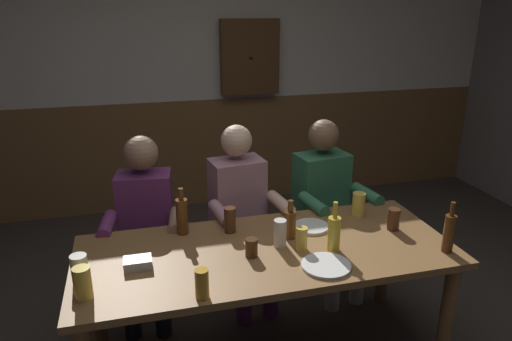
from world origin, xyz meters
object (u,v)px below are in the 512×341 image
bottle_2 (449,232)px  person_0 (145,221)px  person_2 (326,200)px  bottle_3 (334,233)px  condiment_caddy (138,263)px  pint_glass_7 (251,248)px  pint_glass_8 (83,283)px  pint_glass_0 (230,220)px  pint_glass_2 (302,238)px  wall_dart_cabinet (250,57)px  pint_glass_4 (394,219)px  pint_glass_5 (359,204)px  dining_table (266,264)px  pint_glass_6 (280,233)px  bottle_0 (290,223)px  plate_1 (326,265)px  person_1 (241,209)px  pint_glass_1 (80,270)px  pint_glass_3 (202,284)px  bottle_1 (182,215)px  plate_0 (311,227)px

bottle_2 → person_0: bearing=149.3°
person_2 → bottle_3: 0.82m
condiment_caddy → pint_glass_7: 0.58m
bottle_3 → pint_glass_8: bearing=-174.5°
pint_glass_0 → pint_glass_7: bearing=-80.7°
pint_glass_2 → pint_glass_7: 0.28m
pint_glass_2 → wall_dart_cabinet: bearing=82.5°
condiment_caddy → pint_glass_4: bearing=2.2°
pint_glass_4 → pint_glass_5: size_ratio=0.88×
pint_glass_2 → pint_glass_4: size_ratio=0.99×
dining_table → pint_glass_6: size_ratio=13.24×
bottle_0 → pint_glass_8: 1.13m
pint_glass_0 → pint_glass_7: 0.31m
pint_glass_8 → pint_glass_6: bearing=13.5°
dining_table → plate_1: (0.24, -0.26, 0.10)m
dining_table → wall_dart_cabinet: bearing=78.0°
dining_table → pint_glass_7: (-0.10, -0.06, 0.14)m
person_1 → pint_glass_0: (-0.16, -0.40, 0.13)m
pint_glass_1 → pint_glass_3: (0.54, -0.26, -0.00)m
pint_glass_2 → pint_glass_6: 0.12m
bottle_3 → pint_glass_1: bearing=179.8°
dining_table → pint_glass_8: bearing=-166.2°
person_2 → pint_glass_4: (0.16, -0.61, 0.11)m
person_2 → pint_glass_7: size_ratio=12.26×
person_2 → pint_glass_6: (-0.54, -0.63, 0.13)m
person_2 → person_0: bearing=-9.0°
bottle_1 → pint_glass_8: 0.73m
plate_0 → bottle_2: bearing=-36.8°
pint_glass_7 → bottle_2: bearing=-11.9°
person_0 → person_2: person_2 is taller
dining_table → pint_glass_3: (-0.41, -0.36, 0.17)m
pint_glass_7 → wall_dart_cabinet: size_ratio=0.14×
person_1 → pint_glass_3: size_ratio=8.63×
plate_1 → wall_dart_cabinet: wall_dart_cabinet is taller
person_0 → dining_table: bearing=141.6°
plate_1 → pint_glass_4: size_ratio=1.95×
bottle_0 → pint_glass_5: bearing=19.3°
condiment_caddy → pint_glass_6: bearing=2.6°
dining_table → person_0: size_ratio=1.68×
person_1 → condiment_caddy: (-0.69, -0.67, 0.07)m
plate_1 → bottle_1: 0.87m
condiment_caddy → pint_glass_3: bearing=-51.2°
person_1 → bottle_2: (0.92, -0.92, 0.16)m
pint_glass_8 → person_0: bearing=70.9°
plate_1 → pint_glass_2: pint_glass_2 is taller
bottle_0 → pint_glass_5: (0.51, 0.18, -0.02)m
condiment_caddy → pint_glass_0: 0.60m
bottle_3 → pint_glass_8: (-1.27, -0.12, -0.03)m
pint_glass_5 → wall_dart_cabinet: size_ratio=0.21×
plate_1 → wall_dart_cabinet: 2.69m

